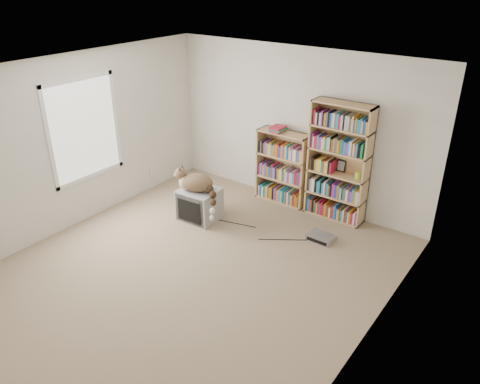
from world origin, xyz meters
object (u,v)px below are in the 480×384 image
Objects in this scene: crt_tv at (200,204)px; cat at (199,186)px; bookcase_short at (283,170)px; bookcase_tall at (339,165)px; dvd_player at (321,237)px.

crt_tv is 0.36m from cat.
crt_tv is 0.71× the size of cat.
cat is 1.50m from bookcase_short.
dvd_player is at bearing -78.04° from bookcase_tall.
bookcase_tall reaches higher than bookcase_short.
crt_tv is at bearing -118.50° from bookcase_short.
cat is 1.94m from dvd_player.
crt_tv is at bearing 107.18° from cat.
cat reaches higher than dvd_player.
bookcase_tall reaches higher than dvd_player.
bookcase_tall is at bearing -0.06° from bookcase_short.
crt_tv is 0.33× the size of bookcase_tall.
bookcase_tall is at bearing 103.44° from dvd_player.
dvd_player is (1.81, 0.53, -0.20)m from crt_tv.
bookcase_short is 1.44m from dvd_player.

